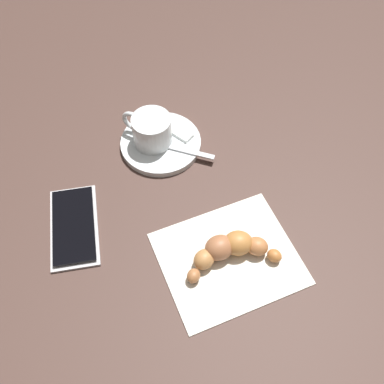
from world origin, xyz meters
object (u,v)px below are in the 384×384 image
object	(u,v)px
napkin	(229,258)
croissant	(230,249)
teaspoon	(164,145)
sugar_packet	(175,130)
espresso_cup	(153,129)
saucer	(161,143)
cell_phone	(74,226)

from	to	relation	value
napkin	croissant	xyz separation A→B (m)	(0.00, -0.00, 0.02)
teaspoon	napkin	xyz separation A→B (m)	(-0.23, 0.00, -0.01)
sugar_packet	napkin	distance (m)	0.25
espresso_cup	croissant	size ratio (longest dim) A/B	0.57
napkin	croissant	size ratio (longest dim) A/B	1.33
saucer	sugar_packet	bearing A→B (deg)	-72.26
teaspoon	croissant	bearing A→B (deg)	-179.76
napkin	croissant	bearing A→B (deg)	-32.76
espresso_cup	teaspoon	distance (m)	0.03
teaspoon	sugar_packet	world-z (taller)	teaspoon
croissant	napkin	bearing A→B (deg)	147.24
espresso_cup	sugar_packet	bearing A→B (deg)	-86.97
teaspoon	sugar_packet	bearing A→B (deg)	-53.25
teaspoon	napkin	world-z (taller)	teaspoon
teaspoon	saucer	bearing A→B (deg)	4.41
napkin	cell_phone	world-z (taller)	cell_phone
sugar_packet	napkin	xyz separation A→B (m)	(-0.25, 0.03, -0.01)
espresso_cup	sugar_packet	world-z (taller)	espresso_cup
saucer	croissant	distance (m)	0.23
napkin	teaspoon	bearing A→B (deg)	-0.56
napkin	espresso_cup	bearing A→B (deg)	1.68
saucer	croissant	xyz separation A→B (m)	(-0.23, -0.00, 0.01)
espresso_cup	saucer	bearing A→B (deg)	-133.64
teaspoon	sugar_packet	size ratio (longest dim) A/B	1.54
napkin	saucer	bearing A→B (deg)	-0.29
croissant	cell_phone	xyz separation A→B (m)	(0.15, 0.19, -0.01)
saucer	espresso_cup	world-z (taller)	espresso_cup
saucer	croissant	bearing A→B (deg)	-179.53
sugar_packet	croissant	world-z (taller)	croissant
teaspoon	cell_phone	bearing A→B (deg)	112.15
napkin	croissant	distance (m)	0.02
saucer	sugar_packet	size ratio (longest dim) A/B	2.04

